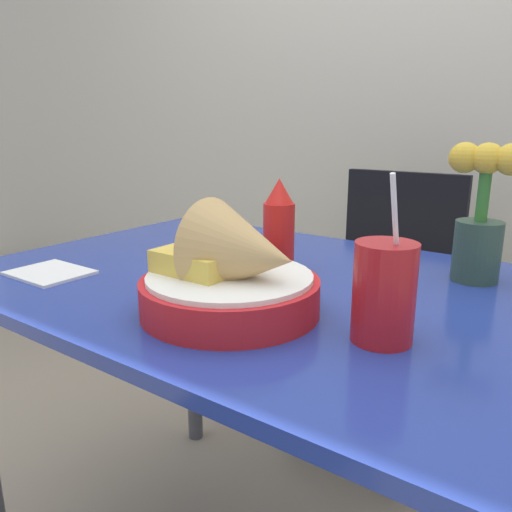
% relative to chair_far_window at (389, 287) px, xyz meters
% --- Properties ---
extents(wall_window, '(7.00, 0.06, 2.60)m').
position_rel_chair_far_window_xyz_m(wall_window, '(0.00, 0.48, 0.76)').
color(wall_window, '#B7B2A3').
rests_on(wall_window, ground_plane).
extents(dining_table, '(1.14, 0.81, 0.77)m').
position_rel_chair_far_window_xyz_m(dining_table, '(0.00, -0.76, 0.12)').
color(dining_table, '#233893').
rests_on(dining_table, ground_plane).
extents(chair_far_window, '(0.40, 0.40, 0.91)m').
position_rel_chair_far_window_xyz_m(chair_far_window, '(0.00, 0.00, 0.00)').
color(chair_far_window, black).
rests_on(chair_far_window, ground_plane).
extents(food_basket, '(0.29, 0.29, 0.18)m').
position_rel_chair_far_window_xyz_m(food_basket, '(0.10, -0.94, 0.29)').
color(food_basket, red).
rests_on(food_basket, dining_table).
extents(ketchup_bottle, '(0.06, 0.06, 0.19)m').
position_rel_chair_far_window_xyz_m(ketchup_bottle, '(0.02, -0.70, 0.32)').
color(ketchup_bottle, red).
rests_on(ketchup_bottle, dining_table).
extents(drink_cup, '(0.09, 0.09, 0.24)m').
position_rel_chair_far_window_xyz_m(drink_cup, '(0.33, -0.90, 0.30)').
color(drink_cup, red).
rests_on(drink_cup, dining_table).
extents(flower_vase, '(0.14, 0.09, 0.26)m').
position_rel_chair_far_window_xyz_m(flower_vase, '(0.36, -0.53, 0.36)').
color(flower_vase, '#2D4738').
rests_on(flower_vase, dining_table).
extents(napkin, '(0.15, 0.12, 0.01)m').
position_rel_chair_far_window_xyz_m(napkin, '(-0.34, -0.99, 0.23)').
color(napkin, white).
rests_on(napkin, dining_table).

